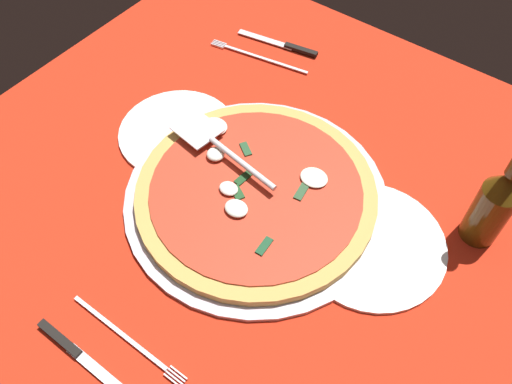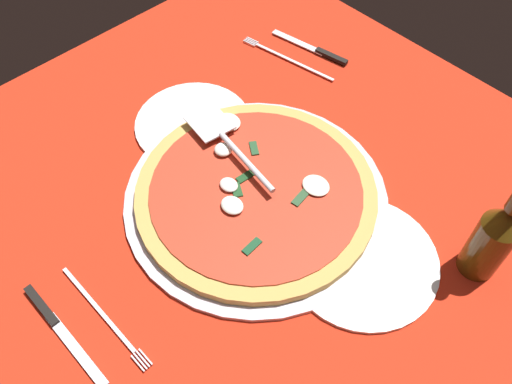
# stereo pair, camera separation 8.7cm
# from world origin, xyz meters

# --- Properties ---
(ground_plane) EXTENTS (1.06, 1.06, 0.01)m
(ground_plane) POSITION_xyz_m (0.00, 0.00, -0.00)
(ground_plane) COLOR red
(checker_pattern) EXTENTS (1.06, 1.06, 0.00)m
(checker_pattern) POSITION_xyz_m (-0.00, -0.00, 0.00)
(checker_pattern) COLOR silver
(checker_pattern) RESTS_ON ground_plane
(pizza_pan) EXTENTS (0.43, 0.43, 0.01)m
(pizza_pan) POSITION_xyz_m (-0.01, -0.01, 0.01)
(pizza_pan) COLOR silver
(pizza_pan) RESTS_ON ground_plane
(dinner_plate_left) EXTENTS (0.23, 0.23, 0.01)m
(dinner_plate_left) POSITION_xyz_m (-0.21, -0.04, 0.01)
(dinner_plate_left) COLOR white
(dinner_plate_left) RESTS_ON ground_plane
(dinner_plate_right) EXTENTS (0.21, 0.21, 0.01)m
(dinner_plate_right) POSITION_xyz_m (0.19, -0.04, 0.01)
(dinner_plate_right) COLOR white
(dinner_plate_right) RESTS_ON ground_plane
(pizza) EXTENTS (0.40, 0.40, 0.03)m
(pizza) POSITION_xyz_m (-0.01, -0.01, 0.02)
(pizza) COLOR tan
(pizza) RESTS_ON pizza_pan
(pizza_server) EXTENTS (0.23, 0.07, 0.01)m
(pizza_server) POSITION_xyz_m (0.08, -0.03, 0.05)
(pizza_server) COLOR silver
(pizza_server) RESTS_ON pizza
(place_setting_near) EXTENTS (0.22, 0.16, 0.01)m
(place_setting_near) POSITION_xyz_m (0.18, -0.33, 0.00)
(place_setting_near) COLOR white
(place_setting_near) RESTS_ON ground_plane
(place_setting_far) EXTENTS (0.22, 0.13, 0.01)m
(place_setting_far) POSITION_xyz_m (0.00, 0.32, 0.00)
(place_setting_far) COLOR white
(place_setting_far) RESTS_ON ground_plane
(beer_bottle) EXTENTS (0.06, 0.06, 0.22)m
(beer_bottle) POSITION_xyz_m (-0.33, -0.16, 0.09)
(beer_bottle) COLOR #51380D
(beer_bottle) RESTS_ON ground_plane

